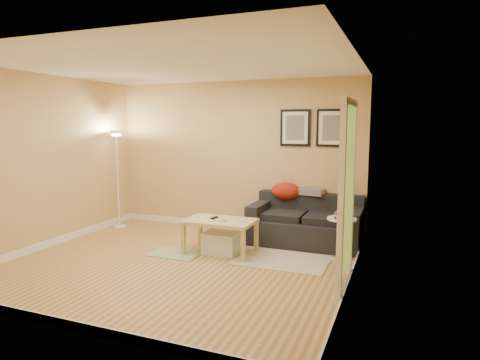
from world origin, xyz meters
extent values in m
plane|color=tan|center=(0.00, 0.00, 0.00)|extent=(4.50, 4.50, 0.00)
plane|color=white|center=(0.00, 0.00, 2.60)|extent=(4.50, 4.50, 0.00)
plane|color=#DEB272|center=(0.00, 2.00, 1.30)|extent=(4.50, 0.00, 4.50)
plane|color=#DEB272|center=(0.00, -2.00, 1.30)|extent=(4.50, 0.00, 4.50)
plane|color=#DEB272|center=(-2.25, 0.00, 1.30)|extent=(0.00, 4.00, 4.00)
plane|color=#DEB272|center=(2.25, 0.00, 1.30)|extent=(0.00, 4.00, 4.00)
cube|color=white|center=(0.00, 1.99, 0.05)|extent=(4.50, 0.02, 0.10)
cube|color=white|center=(0.00, -1.99, 0.05)|extent=(4.50, 0.02, 0.10)
cube|color=white|center=(-2.24, 0.00, 0.05)|extent=(0.02, 4.00, 0.10)
cube|color=white|center=(2.24, 0.00, 0.05)|extent=(0.02, 4.00, 0.10)
cube|color=beige|center=(1.27, 0.60, 0.01)|extent=(1.25, 0.85, 0.01)
cube|color=#668C4C|center=(-0.23, 0.32, 0.01)|extent=(0.70, 0.50, 0.01)
cube|color=black|center=(0.24, 0.63, 0.51)|extent=(0.05, 0.16, 0.02)
cylinder|color=yellow|center=(0.45, 0.49, 0.51)|extent=(0.07, 0.07, 0.03)
camera|label=1|loc=(2.76, -4.72, 1.85)|focal=31.05mm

